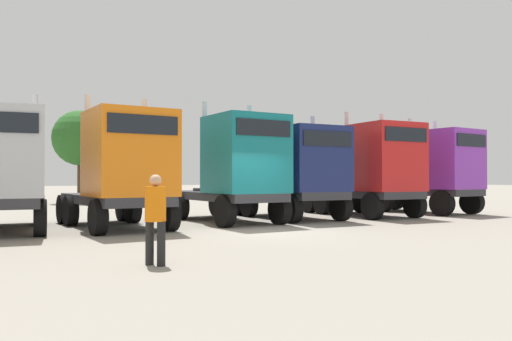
% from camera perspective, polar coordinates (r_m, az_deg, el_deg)
% --- Properties ---
extents(ground, '(200.00, 200.00, 0.00)m').
position_cam_1_polar(ground, '(15.98, 2.05, -6.76)').
color(ground, gray).
extents(semi_truck_orange, '(2.85, 5.96, 4.32)m').
position_cam_1_polar(semi_truck_orange, '(17.06, -14.16, 0.20)').
color(semi_truck_orange, '#333338').
rests_on(semi_truck_orange, ground).
extents(semi_truck_teal, '(2.78, 6.26, 4.45)m').
position_cam_1_polar(semi_truck_teal, '(19.00, -2.05, 0.26)').
color(semi_truck_teal, '#333338').
rests_on(semi_truck_teal, ground).
extents(semi_truck_navy, '(2.68, 5.92, 4.20)m').
position_cam_1_polar(semi_truck_navy, '(20.65, 4.96, -0.19)').
color(semi_truck_navy, '#333338').
rests_on(semi_truck_navy, ground).
extents(semi_truck_red, '(2.77, 5.96, 4.48)m').
position_cam_1_polar(semi_truck_red, '(22.63, 13.01, 0.16)').
color(semi_truck_red, '#333338').
rests_on(semi_truck_red, ground).
extents(semi_truck_purple, '(3.12, 5.92, 4.41)m').
position_cam_1_polar(semi_truck_purple, '(25.52, 19.12, 0.01)').
color(semi_truck_purple, '#333338').
rests_on(semi_truck_purple, ground).
extents(visitor_in_hivis, '(0.55, 0.55, 1.72)m').
position_cam_1_polar(visitor_in_hivis, '(10.12, -10.89, -4.53)').
color(visitor_in_hivis, black).
rests_on(visitor_in_hivis, ground).
extents(oak_far_centre, '(3.64, 3.64, 6.10)m').
position_cam_1_polar(oak_far_centre, '(36.43, -18.58, 3.34)').
color(oak_far_centre, '#4C3823').
rests_on(oak_far_centre, ground).
extents(oak_far_right, '(3.74, 3.74, 5.77)m').
position_cam_1_polar(oak_far_right, '(39.84, -0.48, 2.41)').
color(oak_far_right, '#4C3823').
rests_on(oak_far_right, ground).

